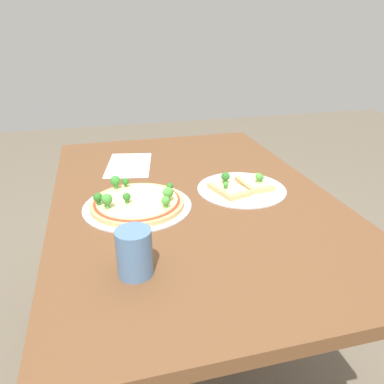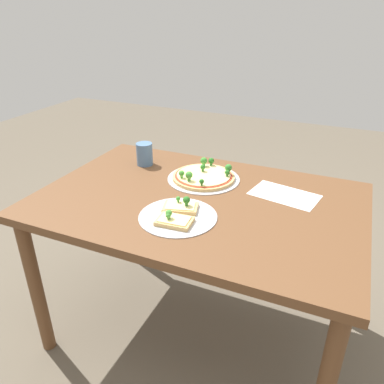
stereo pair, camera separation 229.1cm
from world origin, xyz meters
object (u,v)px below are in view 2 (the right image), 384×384
object	(u,v)px
drinking_cup	(145,154)
dining_table	(198,216)
pizza_tray_slice	(178,214)
pizza_tray_whole	(204,176)

from	to	relation	value
drinking_cup	dining_table	bearing A→B (deg)	-30.56
dining_table	drinking_cup	xyz separation A→B (m)	(-0.39, 0.23, 0.15)
drinking_cup	pizza_tray_slice	bearing A→B (deg)	-46.87
dining_table	pizza_tray_slice	world-z (taller)	pizza_tray_slice
dining_table	drinking_cup	size ratio (longest dim) A/B	11.95
pizza_tray_slice	pizza_tray_whole	bearing A→B (deg)	96.27
dining_table	pizza_tray_slice	distance (m)	0.20
dining_table	pizza_tray_whole	size ratio (longest dim) A/B	4.00
drinking_cup	pizza_tray_whole	bearing A→B (deg)	-7.31
pizza_tray_whole	drinking_cup	world-z (taller)	drinking_cup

